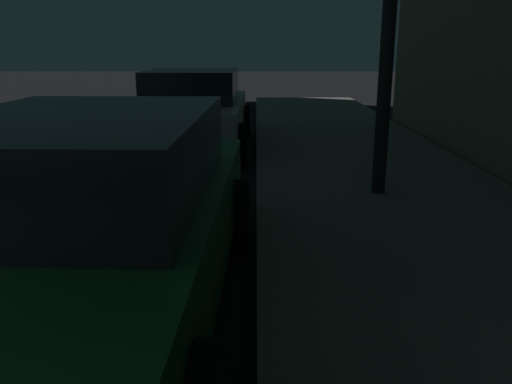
{
  "coord_description": "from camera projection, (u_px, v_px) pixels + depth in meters",
  "views": [
    {
      "loc": [
        3.99,
        -0.05,
        1.85
      ],
      "look_at": [
        4.01,
        2.9,
        1.02
      ],
      "focal_mm": 36.81,
      "sensor_mm": 36.0,
      "label": 1
    }
  ],
  "objects": [
    {
      "name": "car_green",
      "position": [
        82.0,
        222.0,
        3.49
      ],
      "size": [
        2.17,
        4.52,
        1.43
      ],
      "color": "#19592D",
      "rests_on": "ground"
    },
    {
      "name": "car_silver",
      "position": [
        191.0,
        111.0,
        9.58
      ],
      "size": [
        2.04,
        4.27,
        1.43
      ],
      "color": "#B7B7BF",
      "rests_on": "ground"
    }
  ]
}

